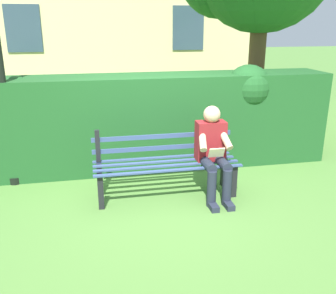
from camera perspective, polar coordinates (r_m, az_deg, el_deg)
ground at (r=5.07m, az=-0.23°, el=-7.39°), size 60.00×60.00×0.00m
park_bench at (r=4.96m, az=-0.39°, el=-2.41°), size 1.89×0.55×0.90m
person_seated at (r=4.88m, az=6.86°, el=-0.45°), size 0.44×0.73×1.20m
hedge_backdrop at (r=5.87m, az=-5.82°, el=4.03°), size 6.38×0.87×1.59m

